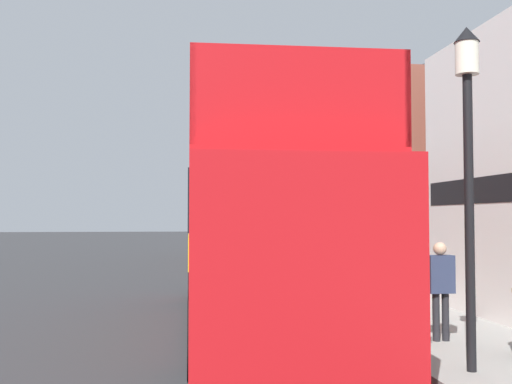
% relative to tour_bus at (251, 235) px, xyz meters
% --- Properties ---
extents(ground_plane, '(144.00, 144.00, 0.00)m').
position_rel_tour_bus_xyz_m(ground_plane, '(-4.12, 13.06, -1.88)').
color(ground_plane, '#333335').
extents(sidewalk, '(2.97, 108.00, 0.14)m').
position_rel_tour_bus_xyz_m(sidewalk, '(3.33, 10.06, -1.81)').
color(sidewalk, '#999993').
rests_on(sidewalk, ground_plane).
extents(brick_terrace_rear, '(6.00, 23.07, 8.92)m').
position_rel_tour_bus_xyz_m(brick_terrace_rear, '(7.81, 15.29, 2.58)').
color(brick_terrace_rear, brown).
rests_on(brick_terrace_rear, ground_plane).
extents(tour_bus, '(2.77, 11.56, 4.11)m').
position_rel_tour_bus_xyz_m(tour_bus, '(0.00, 0.00, 0.00)').
color(tour_bus, red).
rests_on(tour_bus, ground_plane).
extents(parked_car_ahead_of_bus, '(1.96, 4.12, 1.40)m').
position_rel_tour_bus_xyz_m(parked_car_ahead_of_bus, '(0.72, 8.08, -1.23)').
color(parked_car_ahead_of_bus, '#9E9EA3').
rests_on(parked_car_ahead_of_bus, ground_plane).
extents(pedestrian_third, '(0.44, 0.24, 1.67)m').
position_rel_tour_bus_xyz_m(pedestrian_third, '(2.97, -2.08, -0.73)').
color(pedestrian_third, '#232328').
rests_on(pedestrian_third, sidewalk).
extents(lamp_post_nearest, '(0.35, 0.35, 4.74)m').
position_rel_tour_bus_xyz_m(lamp_post_nearest, '(2.49, -4.04, 1.53)').
color(lamp_post_nearest, black).
rests_on(lamp_post_nearest, sidewalk).
extents(lamp_post_second, '(0.35, 0.35, 4.32)m').
position_rel_tour_bus_xyz_m(lamp_post_second, '(2.32, 5.49, 1.27)').
color(lamp_post_second, black).
rests_on(lamp_post_second, sidewalk).
extents(lamp_post_third, '(0.35, 0.35, 5.13)m').
position_rel_tour_bus_xyz_m(lamp_post_third, '(2.44, 15.01, 1.76)').
color(lamp_post_third, black).
rests_on(lamp_post_third, sidewalk).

